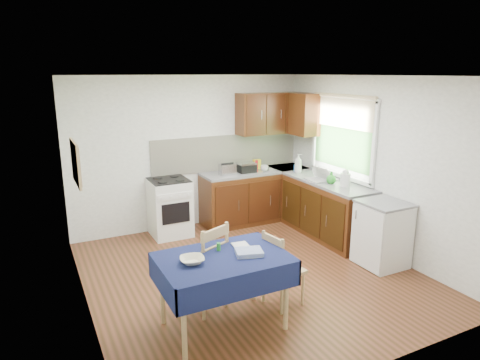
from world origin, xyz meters
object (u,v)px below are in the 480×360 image
dining_table (223,266)px  kettle (345,179)px  chair_far (206,265)px  sandwich_press (246,167)px  dish_rack (321,178)px  toaster (227,169)px  chair_near (281,267)px

dining_table → kettle: bearing=4.6°
dining_table → chair_far: bearing=73.1°
dining_table → sandwich_press: 3.16m
chair_far → sandwich_press: size_ratio=3.48×
dish_rack → kettle: size_ratio=1.73×
dining_table → chair_far: chair_far is taller
kettle → chair_far: bearing=-162.2°
dining_table → dish_rack: bearing=13.3°
toaster → chair_far: bearing=-136.8°
toaster → dining_table: bearing=-132.6°
chair_near → toaster: 2.66m
chair_far → kettle: bearing=174.7°
dining_table → kettle: 2.83m
sandwich_press → kettle: 1.71m
dining_table → sandwich_press: size_ratio=4.46×
sandwich_press → dish_rack: 1.29m
chair_near → toaster: toaster is taller
chair_far → chair_near: 0.82m
dining_table → sandwich_press: (1.65, 2.67, 0.31)m
chair_far → kettle: kettle is taller
chair_far → sandwich_press: sandwich_press is taller
chair_near → kettle: size_ratio=3.42×
sandwich_press → dish_rack: dish_rack is taller
chair_far → chair_near: chair_far is taller
dining_table → chair_far: 0.41m
chair_far → sandwich_press: (1.68, 2.29, 0.46)m
sandwich_press → kettle: size_ratio=1.13×
chair_near → sandwich_press: sandwich_press is taller
dish_rack → chair_near: bearing=-114.3°
sandwich_press → dish_rack: (0.80, -1.01, -0.06)m
chair_far → dish_rack: (2.48, 1.28, 0.40)m
chair_far → toaster: bearing=-143.2°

